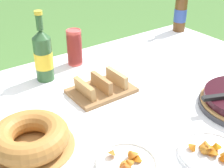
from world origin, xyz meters
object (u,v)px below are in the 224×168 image
at_px(bundt_cake, 30,138).
at_px(cider_bottle_green, 43,55).
at_px(cider_bottle_amber, 181,12).
at_px(snack_plate_left, 212,153).
at_px(bread_board, 101,88).
at_px(cup_stack, 74,47).
at_px(snack_plate_near, 127,163).

relative_size(bundt_cake, cider_bottle_green, 0.90).
bearing_deg(cider_bottle_green, bundt_cake, -121.08).
distance_m(bundt_cake, cider_bottle_amber, 1.30).
bearing_deg(cider_bottle_amber, bundt_cake, -157.51).
bearing_deg(snack_plate_left, bread_board, 96.72).
height_order(cup_stack, cider_bottle_amber, cider_bottle_amber).
distance_m(cider_bottle_amber, snack_plate_left, 1.15).
relative_size(cup_stack, cider_bottle_amber, 0.54).
xyz_separation_m(cider_bottle_amber, snack_plate_near, (-1.00, -0.75, -0.11)).
distance_m(bundt_cake, cider_bottle_green, 0.47).
height_order(bundt_cake, cider_bottle_green, cider_bottle_green).
height_order(snack_plate_near, bread_board, bread_board).
xyz_separation_m(cider_bottle_green, cider_bottle_amber, (0.96, 0.10, 0.01)).
relative_size(snack_plate_near, bread_board, 0.74).
height_order(cider_bottle_green, snack_plate_near, cider_bottle_green).
xyz_separation_m(bundt_cake, snack_plate_near, (0.20, -0.25, -0.03)).
height_order(snack_plate_near, snack_plate_left, snack_plate_near).
bearing_deg(bread_board, snack_plate_left, -83.28).
relative_size(bundt_cake, snack_plate_left, 1.33).
distance_m(cider_bottle_green, cider_bottle_amber, 0.96).
distance_m(bundt_cake, snack_plate_left, 0.57).
bearing_deg(snack_plate_left, cup_stack, 90.82).
xyz_separation_m(cider_bottle_green, bread_board, (0.14, -0.24, -0.09)).
bearing_deg(cup_stack, cider_bottle_green, -162.46).
distance_m(cup_stack, cider_bottle_amber, 0.77).
bearing_deg(bundt_cake, bread_board, 22.23).
bearing_deg(cup_stack, cider_bottle_amber, 2.83).
bearing_deg(cup_stack, bread_board, -99.29).
height_order(bundt_cake, snack_plate_near, bundt_cake).
bearing_deg(snack_plate_left, snack_plate_near, 154.28).
distance_m(snack_plate_near, snack_plate_left, 0.27).
bearing_deg(snack_plate_left, cider_bottle_amber, 48.66).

